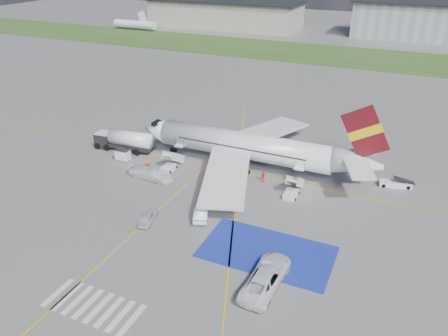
{
  "coord_description": "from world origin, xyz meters",
  "views": [
    {
      "loc": [
        21.27,
        -40.21,
        29.14
      ],
      "look_at": [
        0.46,
        5.95,
        3.5
      ],
      "focal_mm": 35.0,
      "sensor_mm": 36.0,
      "label": 1
    }
  ],
  "objects_px": {
    "fuel_tanker": "(125,142)",
    "car_silver_a": "(148,217)",
    "gpu_cart": "(123,155)",
    "airliner": "(253,147)",
    "belt_loader": "(395,184)",
    "car_silver_b": "(202,211)",
    "van_white_b": "(151,173)",
    "van_white_a": "(266,275)"
  },
  "relations": [
    {
      "from": "fuel_tanker",
      "to": "car_silver_b",
      "type": "relative_size",
      "value": 2.08
    },
    {
      "from": "car_silver_b",
      "to": "van_white_a",
      "type": "distance_m",
      "value": 13.65
    },
    {
      "from": "van_white_b",
      "to": "fuel_tanker",
      "type": "bearing_deg",
      "value": 56.86
    },
    {
      "from": "car_silver_a",
      "to": "car_silver_b",
      "type": "relative_size",
      "value": 0.83
    },
    {
      "from": "airliner",
      "to": "car_silver_a",
      "type": "distance_m",
      "value": 19.61
    },
    {
      "from": "gpu_cart",
      "to": "car_silver_b",
      "type": "distance_m",
      "value": 20.25
    },
    {
      "from": "fuel_tanker",
      "to": "belt_loader",
      "type": "relative_size",
      "value": 2.08
    },
    {
      "from": "airliner",
      "to": "gpu_cart",
      "type": "distance_m",
      "value": 20.03
    },
    {
      "from": "belt_loader",
      "to": "van_white_b",
      "type": "xyz_separation_m",
      "value": [
        -31.54,
        -11.92,
        0.66
      ]
    },
    {
      "from": "van_white_a",
      "to": "van_white_b",
      "type": "distance_m",
      "value": 25.88
    },
    {
      "from": "airliner",
      "to": "gpu_cart",
      "type": "height_order",
      "value": "airliner"
    },
    {
      "from": "car_silver_b",
      "to": "belt_loader",
      "type": "bearing_deg",
      "value": -161.39
    },
    {
      "from": "gpu_cart",
      "to": "van_white_a",
      "type": "bearing_deg",
      "value": -32.21
    },
    {
      "from": "gpu_cart",
      "to": "car_silver_a",
      "type": "relative_size",
      "value": 0.55
    },
    {
      "from": "belt_loader",
      "to": "car_silver_a",
      "type": "height_order",
      "value": "belt_loader"
    },
    {
      "from": "car_silver_a",
      "to": "van_white_b",
      "type": "xyz_separation_m",
      "value": [
        -5.56,
        9.33,
        0.33
      ]
    },
    {
      "from": "gpu_cart",
      "to": "van_white_b",
      "type": "xyz_separation_m",
      "value": [
        7.2,
        -3.39,
        0.21
      ]
    },
    {
      "from": "fuel_tanker",
      "to": "gpu_cart",
      "type": "bearing_deg",
      "value": -63.52
    },
    {
      "from": "fuel_tanker",
      "to": "belt_loader",
      "type": "distance_m",
      "value": 41.09
    },
    {
      "from": "car_silver_a",
      "to": "car_silver_b",
      "type": "xyz_separation_m",
      "value": [
        5.32,
        3.57,
        0.11
      ]
    },
    {
      "from": "airliner",
      "to": "car_silver_b",
      "type": "xyz_separation_m",
      "value": [
        -0.97,
        -14.8,
        -2.61
      ]
    },
    {
      "from": "car_silver_a",
      "to": "gpu_cart",
      "type": "bearing_deg",
      "value": -58.04
    },
    {
      "from": "car_silver_b",
      "to": "gpu_cart",
      "type": "bearing_deg",
      "value": -48.77
    },
    {
      "from": "airliner",
      "to": "van_white_b",
      "type": "distance_m",
      "value": 15.09
    },
    {
      "from": "belt_loader",
      "to": "car_silver_a",
      "type": "distance_m",
      "value": 33.57
    },
    {
      "from": "car_silver_b",
      "to": "van_white_b",
      "type": "distance_m",
      "value": 12.31
    },
    {
      "from": "fuel_tanker",
      "to": "van_white_b",
      "type": "bearing_deg",
      "value": -40.82
    },
    {
      "from": "airliner",
      "to": "belt_loader",
      "type": "relative_size",
      "value": 7.74
    },
    {
      "from": "van_white_a",
      "to": "gpu_cart",
      "type": "bearing_deg",
      "value": -28.75
    },
    {
      "from": "belt_loader",
      "to": "van_white_b",
      "type": "height_order",
      "value": "van_white_b"
    },
    {
      "from": "belt_loader",
      "to": "car_silver_b",
      "type": "height_order",
      "value": "car_silver_b"
    },
    {
      "from": "belt_loader",
      "to": "car_silver_b",
      "type": "bearing_deg",
      "value": -154.29
    },
    {
      "from": "belt_loader",
      "to": "van_white_b",
      "type": "distance_m",
      "value": 33.73
    },
    {
      "from": "gpu_cart",
      "to": "van_white_a",
      "type": "distance_m",
      "value": 33.79
    },
    {
      "from": "fuel_tanker",
      "to": "car_silver_a",
      "type": "height_order",
      "value": "fuel_tanker"
    },
    {
      "from": "airliner",
      "to": "gpu_cart",
      "type": "xyz_separation_m",
      "value": [
        -19.04,
        -5.66,
        -2.6
      ]
    },
    {
      "from": "belt_loader",
      "to": "van_white_a",
      "type": "bearing_deg",
      "value": -125.4
    },
    {
      "from": "fuel_tanker",
      "to": "van_white_b",
      "type": "xyz_separation_m",
      "value": [
        9.19,
        -6.64,
        -0.39
      ]
    },
    {
      "from": "car_silver_b",
      "to": "car_silver_a",
      "type": "bearing_deg",
      "value": 11.96
    },
    {
      "from": "fuel_tanker",
      "to": "van_white_b",
      "type": "height_order",
      "value": "fuel_tanker"
    },
    {
      "from": "fuel_tanker",
      "to": "car_silver_a",
      "type": "relative_size",
      "value": 2.5
    },
    {
      "from": "belt_loader",
      "to": "car_silver_b",
      "type": "relative_size",
      "value": 1.0
    }
  ]
}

